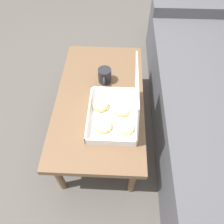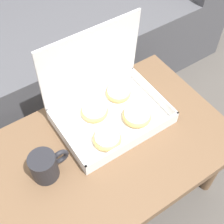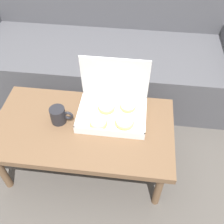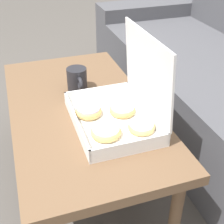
{
  "view_description": "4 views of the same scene",
  "coord_description": "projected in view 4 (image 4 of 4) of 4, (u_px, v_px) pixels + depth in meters",
  "views": [
    {
      "loc": [
        0.93,
        0.07,
        1.47
      ],
      "look_at": [
        0.16,
        0.03,
        0.44
      ],
      "focal_mm": 35.0,
      "sensor_mm": 36.0,
      "label": 1
    },
    {
      "loc": [
        -0.23,
        -0.55,
        1.34
      ],
      "look_at": [
        0.16,
        0.03,
        0.44
      ],
      "focal_mm": 50.0,
      "sensor_mm": 36.0,
      "label": 2
    },
    {
      "loc": [
        0.28,
        -0.99,
        1.56
      ],
      "look_at": [
        0.16,
        0.03,
        0.44
      ],
      "focal_mm": 42.0,
      "sensor_mm": 36.0,
      "label": 3
    },
    {
      "loc": [
        1.09,
        -0.28,
        1.08
      ],
      "look_at": [
        0.16,
        0.03,
        0.44
      ],
      "focal_mm": 50.0,
      "sensor_mm": 36.0,
      "label": 4
    }
  ],
  "objects": [
    {
      "name": "coffee_mug",
      "position": [
        77.0,
        79.0,
        1.39
      ],
      "size": [
        0.14,
        0.09,
        0.1
      ],
      "color": "#232328",
      "rests_on": "coffee_table"
    },
    {
      "name": "ground_plane",
      "position": [
        95.0,
        171.0,
        1.53
      ],
      "size": [
        12.0,
        12.0,
        0.0
      ],
      "primitive_type": "plane",
      "color": "#514C47"
    },
    {
      "name": "pastry_box",
      "position": [
        120.0,
        109.0,
        1.17
      ],
      "size": [
        0.4,
        0.29,
        0.34
      ],
      "color": "white",
      "rests_on": "coffee_table"
    },
    {
      "name": "coffee_table",
      "position": [
        81.0,
        114.0,
        1.32
      ],
      "size": [
        1.05,
        0.57,
        0.39
      ],
      "color": "brown",
      "rests_on": "ground_plane"
    }
  ]
}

